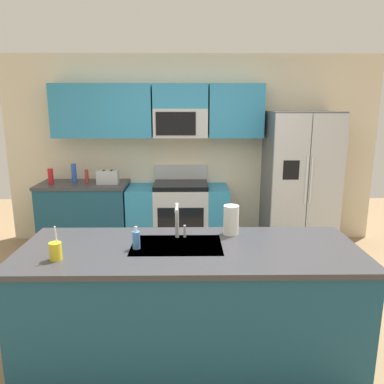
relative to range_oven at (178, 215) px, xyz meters
name	(u,v)px	position (x,y,z in m)	size (l,w,h in m)	color
ground_plane	(194,315)	(0.19, -1.80, -0.44)	(9.00, 9.00, 0.00)	#997A56
kitchen_wall_unit	(181,138)	(0.05, 0.28, 1.03)	(5.20, 0.43, 2.60)	beige
back_counter	(85,215)	(-1.28, 0.00, 0.01)	(1.19, 0.63, 0.90)	navy
range_oven	(178,215)	(0.00, 0.00, 0.00)	(1.36, 0.61, 1.10)	#B7BABF
refrigerator	(299,182)	(1.63, -0.07, 0.48)	(0.90, 0.76, 1.85)	#4C4F54
island_counter	(190,302)	(0.14, -2.37, 0.01)	(2.52, 0.94, 0.90)	navy
toaster	(108,177)	(-0.93, -0.05, 0.55)	(0.28, 0.16, 0.18)	#B7BABF
pepper_mill	(87,176)	(-1.23, 0.00, 0.55)	(0.05, 0.05, 0.18)	#B2332D
bottle_red	(51,176)	(-1.69, -0.05, 0.56)	(0.07, 0.07, 0.21)	red
bottle_blue	(74,173)	(-1.41, 0.04, 0.59)	(0.07, 0.07, 0.26)	blue
sink_faucet	(178,218)	(0.05, -2.18, 0.62)	(0.09, 0.21, 0.28)	#B7BABF
drink_cup_yellow	(56,251)	(-0.77, -2.59, 0.52)	(0.08, 0.08, 0.24)	yellow
soap_dispenser	(136,240)	(-0.25, -2.39, 0.53)	(0.06, 0.06, 0.17)	#4C8CD8
paper_towel_roll	(231,220)	(0.48, -2.08, 0.58)	(0.12, 0.12, 0.24)	white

